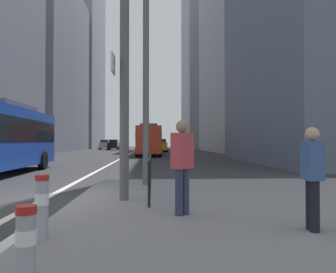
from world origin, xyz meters
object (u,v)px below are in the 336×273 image
(car_receding_near, at_px, (160,145))
(pedestrian_walking, at_px, (182,162))
(pedestrian_waiting, at_px, (312,173))
(car_receding_far, at_px, (158,145))
(traffic_signal_gantry, at_px, (19,29))
(car_oncoming_far, at_px, (114,145))
(bollard_left, at_px, (42,203))
(car_oncoming_mid, at_px, (105,145))
(city_bus_red_receding, at_px, (148,139))
(bollard_front, at_px, (26,242))
(street_lamp_post, at_px, (146,26))

(car_receding_near, distance_m, pedestrian_walking, 42.77)
(pedestrian_waiting, bearing_deg, car_receding_far, 91.98)
(traffic_signal_gantry, bearing_deg, car_oncoming_far, 94.28)
(traffic_signal_gantry, xyz_separation_m, bollard_left, (1.58, -3.10, -3.51))
(car_oncoming_mid, xyz_separation_m, pedestrian_walking, (9.98, -59.60, 0.16))
(car_receding_far, height_order, car_oncoming_far, same)
(car_receding_far, distance_m, pedestrian_waiting, 45.71)
(car_oncoming_mid, bearing_deg, city_bus_red_receding, -72.56)
(car_oncoming_mid, relative_size, bollard_front, 5.78)
(car_oncoming_far, relative_size, pedestrian_waiting, 2.84)
(car_receding_near, xyz_separation_m, traffic_signal_gantry, (-4.34, -41.11, 3.18))
(car_oncoming_mid, distance_m, bollard_front, 63.17)
(car_receding_near, height_order, car_oncoming_far, same)
(bollard_left, bearing_deg, car_receding_far, 86.93)
(street_lamp_post, height_order, pedestrian_waiting, street_lamp_post)
(bollard_left, relative_size, pedestrian_walking, 0.51)
(car_oncoming_mid, distance_m, car_receding_near, 19.89)
(traffic_signal_gantry, bearing_deg, car_receding_near, 83.98)
(city_bus_red_receding, height_order, pedestrian_walking, city_bus_red_receding)
(bollard_front, bearing_deg, pedestrian_walking, 60.09)
(car_oncoming_far, relative_size, street_lamp_post, 0.57)
(city_bus_red_receding, distance_m, car_oncoming_mid, 29.95)
(traffic_signal_gantry, distance_m, street_lamp_post, 4.19)
(street_lamp_post, bearing_deg, car_receding_far, 88.41)
(street_lamp_post, bearing_deg, city_bus_red_receding, 90.50)
(city_bus_red_receding, xyz_separation_m, street_lamp_post, (0.23, -26.60, 3.45))
(car_oncoming_far, distance_m, traffic_signal_gantry, 54.42)
(traffic_signal_gantry, distance_m, bollard_left, 4.94)
(pedestrian_waiting, relative_size, pedestrian_walking, 0.90)
(car_receding_near, relative_size, pedestrian_waiting, 2.85)
(city_bus_red_receding, xyz_separation_m, traffic_signal_gantry, (-2.70, -29.38, 2.33))
(city_bus_red_receding, distance_m, car_receding_far, 13.55)
(car_oncoming_far, height_order, bollard_front, car_oncoming_far)
(bollard_left, bearing_deg, car_oncoming_mid, 97.33)
(street_lamp_post, xyz_separation_m, pedestrian_waiting, (2.69, -5.62, -4.25))
(street_lamp_post, bearing_deg, traffic_signal_gantry, -136.54)
(car_receding_near, relative_size, pedestrian_walking, 2.56)
(car_receding_near, height_order, street_lamp_post, street_lamp_post)
(city_bus_red_receding, bearing_deg, pedestrian_waiting, -84.81)
(car_receding_far, relative_size, pedestrian_waiting, 2.77)
(car_oncoming_far, distance_m, pedestrian_waiting, 57.84)
(city_bus_red_receding, height_order, traffic_signal_gantry, traffic_signal_gantry)
(city_bus_red_receding, relative_size, car_receding_near, 2.57)
(car_oncoming_mid, relative_size, pedestrian_walking, 2.52)
(pedestrian_walking, bearing_deg, street_lamp_post, 99.86)
(car_oncoming_mid, xyz_separation_m, traffic_signal_gantry, (6.27, -57.94, 3.18))
(car_receding_far, relative_size, street_lamp_post, 0.56)
(car_receding_near, xyz_separation_m, pedestrian_waiting, (1.28, -43.96, 0.04))
(street_lamp_post, height_order, bollard_front, street_lamp_post)
(bollard_front, xyz_separation_m, pedestrian_waiting, (3.67, 1.85, 0.45))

